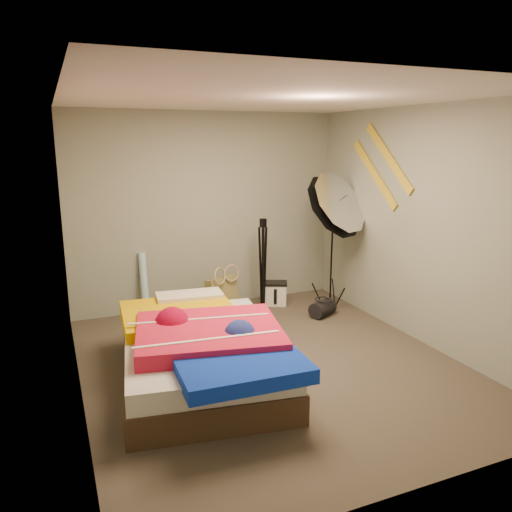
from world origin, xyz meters
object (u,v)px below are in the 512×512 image
tote_bag (223,295)px  wrapping_roll (144,284)px  camera_case (275,294)px  duffel_bag (322,308)px  bed (202,350)px  camera_tripod (263,258)px  photo_umbrella (333,207)px

tote_bag → wrapping_roll: wrapping_roll is taller
camera_case → tote_bag: bearing=-157.0°
wrapping_roll → duffel_bag: wrapping_roll is taller
camera_case → bed: (-1.52, -1.70, 0.15)m
camera_case → camera_tripod: size_ratio=0.24×
bed → wrapping_roll: bearing=94.5°
camera_case → photo_umbrella: (0.56, -0.46, 1.19)m
wrapping_roll → duffel_bag: (2.02, -0.91, -0.29)m
wrapping_roll → photo_umbrella: (2.23, -0.74, 0.94)m
tote_bag → camera_case: bearing=-25.7°
camera_case → camera_tripod: camera_tripod is taller
duffel_bag → camera_case: bearing=92.8°
bed → camera_case: bearing=48.2°
camera_case → bed: bearing=-107.2°
tote_bag → camera_tripod: camera_tripod is taller
wrapping_roll → camera_tripod: 1.52m
duffel_bag → photo_umbrella: (0.21, 0.18, 1.23)m
tote_bag → camera_tripod: 0.70m
tote_bag → photo_umbrella: size_ratio=0.24×
wrapping_roll → photo_umbrella: 2.53m
bed → camera_tripod: (1.29, 1.60, 0.39)m
tote_bag → bed: 1.89m
tote_bag → wrapping_roll: 0.99m
camera_tripod → photo_umbrella: bearing=-25.0°
duffel_bag → camera_tripod: 0.98m
wrapping_roll → camera_tripod: bearing=-14.3°
tote_bag → bed: size_ratio=0.20×
wrapping_roll → camera_case: (1.67, -0.27, -0.25)m
wrapping_roll → duffel_bag: size_ratio=2.39×
tote_bag → wrapping_roll: bearing=140.9°
wrapping_roll → camera_case: size_ratio=2.76×
camera_case → duffel_bag: (0.35, -0.64, -0.04)m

